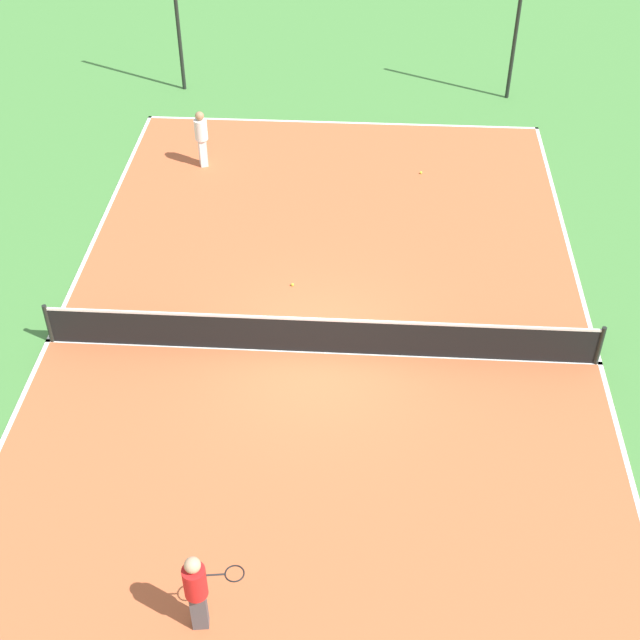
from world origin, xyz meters
TOP-DOWN VIEW (x-y plane):
  - ground_plane at (0.00, 0.00)m, footprint 80.00×80.00m
  - court_surface at (0.00, 0.00)m, footprint 11.92×21.23m
  - tennis_net at (0.00, 0.00)m, footprint 11.72×0.10m
  - player_coach_red at (-1.46, -6.57)m, footprint 0.97×0.45m
  - player_near_white at (-3.76, 7.74)m, footprint 0.47×0.47m
  - tennis_ball_right_alley at (2.34, 7.64)m, footprint 0.07×0.07m
  - tennis_ball_left_sideline at (-0.79, 2.28)m, footprint 0.07×0.07m
  - fence_post_back_left at (-5.21, 12.67)m, footprint 0.12×0.12m
  - fence_post_back_right at (5.21, 12.67)m, footprint 0.12×0.12m

SIDE VIEW (x-z plane):
  - ground_plane at x=0.00m, z-range 0.00..0.00m
  - court_surface at x=0.00m, z-range 0.00..0.02m
  - tennis_ball_right_alley at x=2.34m, z-range 0.02..0.09m
  - tennis_ball_left_sideline at x=-0.79m, z-range 0.02..0.09m
  - tennis_net at x=0.00m, z-range 0.03..1.00m
  - player_near_white at x=-3.76m, z-range 0.14..1.77m
  - player_coach_red at x=-1.46m, z-range 0.15..1.83m
  - fence_post_back_left at x=-5.21m, z-range 0.00..5.38m
  - fence_post_back_right at x=5.21m, z-range 0.00..5.38m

